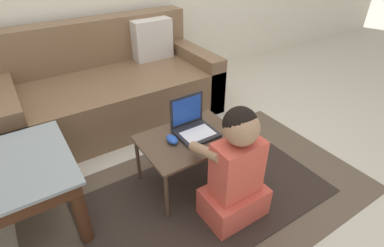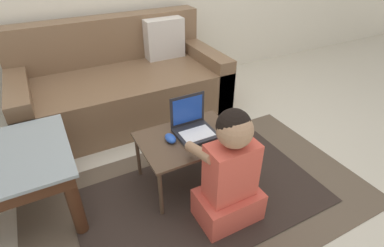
{
  "view_description": "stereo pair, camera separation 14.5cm",
  "coord_description": "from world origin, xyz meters",
  "px_view_note": "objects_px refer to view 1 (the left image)",
  "views": [
    {
      "loc": [
        -0.91,
        -1.29,
        1.43
      ],
      "look_at": [
        -0.05,
        0.03,
        0.41
      ],
      "focal_mm": 28.0,
      "sensor_mm": 36.0,
      "label": 1
    },
    {
      "loc": [
        -0.79,
        -1.36,
        1.43
      ],
      "look_at": [
        -0.05,
        0.03,
        0.41
      ],
      "focal_mm": 28.0,
      "sensor_mm": 36.0,
      "label": 2
    }
  ],
  "objects_px": {
    "computer_mouse": "(172,139)",
    "laptop_desk": "(190,142)",
    "laptop": "(194,128)",
    "person_seated": "(236,171)",
    "couch": "(113,87)"
  },
  "relations": [
    {
      "from": "computer_mouse",
      "to": "laptop_desk",
      "type": "bearing_deg",
      "value": -8.68
    },
    {
      "from": "laptop_desk",
      "to": "laptop",
      "type": "height_order",
      "value": "laptop"
    },
    {
      "from": "laptop",
      "to": "computer_mouse",
      "type": "xyz_separation_m",
      "value": [
        -0.17,
        -0.01,
        -0.02
      ]
    },
    {
      "from": "laptop_desk",
      "to": "laptop",
      "type": "xyz_separation_m",
      "value": [
        0.05,
        0.03,
        0.07
      ]
    },
    {
      "from": "laptop_desk",
      "to": "person_seated",
      "type": "bearing_deg",
      "value": -81.78
    },
    {
      "from": "laptop_desk",
      "to": "computer_mouse",
      "type": "bearing_deg",
      "value": 171.32
    },
    {
      "from": "laptop_desk",
      "to": "laptop",
      "type": "distance_m",
      "value": 0.1
    },
    {
      "from": "couch",
      "to": "computer_mouse",
      "type": "bearing_deg",
      "value": -90.72
    },
    {
      "from": "laptop_desk",
      "to": "person_seated",
      "type": "relative_size",
      "value": 0.83
    },
    {
      "from": "laptop",
      "to": "computer_mouse",
      "type": "bearing_deg",
      "value": -175.33
    },
    {
      "from": "laptop",
      "to": "person_seated",
      "type": "distance_m",
      "value": 0.41
    },
    {
      "from": "computer_mouse",
      "to": "person_seated",
      "type": "relative_size",
      "value": 0.14
    },
    {
      "from": "couch",
      "to": "person_seated",
      "type": "relative_size",
      "value": 2.4
    },
    {
      "from": "couch",
      "to": "laptop_desk",
      "type": "xyz_separation_m",
      "value": [
        0.1,
        -1.09,
        0.04
      ]
    },
    {
      "from": "laptop_desk",
      "to": "laptop",
      "type": "relative_size",
      "value": 2.53
    }
  ]
}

